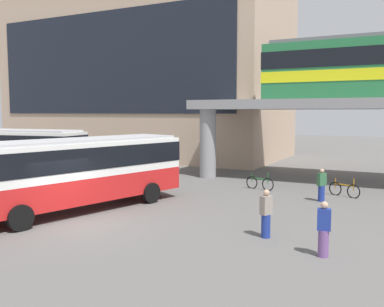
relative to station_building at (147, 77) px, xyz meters
name	(u,v)px	position (x,y,z in m)	size (l,w,h in m)	color
ground_plane	(193,186)	(12.57, -14.64, -7.93)	(120.00, 120.00, 0.00)	#605E5B
station_building	(147,77)	(0.00, 0.00, 0.00)	(27.15, 13.29, 15.86)	tan
bus_main	(73,167)	(10.85, -22.98, -5.94)	(5.27, 11.32, 3.22)	red
bus_secondary	(9,147)	(-0.49, -16.83, -5.94)	(11.28, 3.97, 3.22)	#268C33
bicycle_orange	(344,190)	(21.11, -13.97, -7.57)	(1.67, 0.76, 1.04)	black
bicycle_green	(260,183)	(16.52, -13.96, -7.57)	(1.76, 0.46, 1.04)	black
pedestrian_walking_across	(322,186)	(20.27, -15.77, -7.17)	(0.46, 0.47, 1.63)	navy
pedestrian_near_building	(324,231)	(21.82, -24.13, -7.12)	(0.44, 0.33, 1.72)	#724C8C
pedestrian_at_kerb	(266,215)	(19.66, -22.97, -7.12)	(0.41, 0.47, 1.71)	navy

